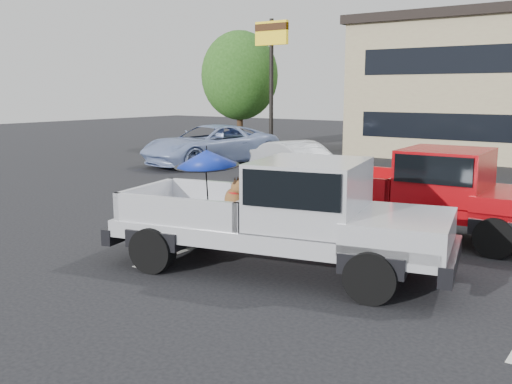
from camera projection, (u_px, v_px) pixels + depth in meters
ground at (301, 295)px, 8.39m from camera, size 90.00×90.00×0.00m
stripe_left at (226, 237)px, 11.71m from camera, size 0.12×5.00×0.01m
motel_sign at (271, 51)px, 24.52m from camera, size 1.60×0.22×6.00m
tree_left at (240, 76)px, 29.37m from camera, size 3.96×3.96×6.02m
silver_pickup at (296, 210)px, 9.27m from camera, size 5.98×3.16×2.06m
red_pickup at (436, 189)px, 11.57m from camera, size 5.61×2.24×1.82m
silver_sedan at (300, 162)px, 18.53m from camera, size 4.28×2.86×1.33m
blue_suv at (210, 145)px, 23.02m from camera, size 3.93×6.24×1.61m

